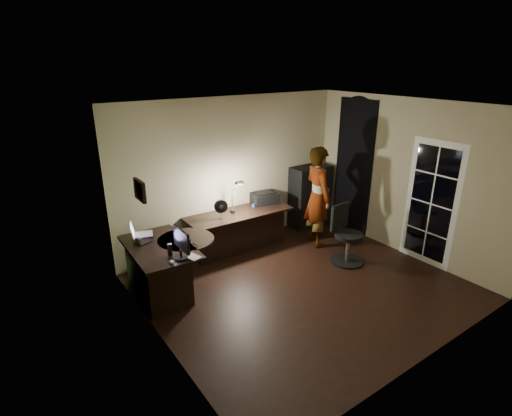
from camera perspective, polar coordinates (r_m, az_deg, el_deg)
floor at (r=6.29m, az=6.75°, el=-11.12°), size 4.50×4.00×0.01m
ceiling at (r=5.39m, az=7.98°, el=14.22°), size 4.50×4.00×0.01m
wall_back at (r=7.23m, az=-3.38°, el=5.03°), size 4.50×0.01×2.70m
wall_front at (r=4.55m, az=24.51°, el=-6.60°), size 4.50×0.01×2.70m
wall_left at (r=4.60m, az=-14.18°, el=-4.99°), size 0.01×4.00×2.70m
wall_right at (r=7.35m, az=20.55°, el=3.98°), size 0.01×4.00×2.70m
green_wall_overlay at (r=4.60m, az=-14.01°, el=-4.95°), size 0.00×4.00×2.70m
arched_doorway at (r=8.02m, az=13.77°, el=5.67°), size 0.01×0.90×2.60m
french_door at (r=7.14m, az=23.73°, el=0.54°), size 0.02×0.92×2.10m
framed_picture at (r=4.83m, az=-16.28°, el=2.43°), size 0.04×0.30×0.25m
desk_left at (r=6.05m, az=-13.36°, el=-8.63°), size 0.89×1.39×0.78m
desk_right at (r=7.21m, az=-2.37°, el=-3.34°), size 1.95×0.72×0.73m
cabinet at (r=8.27m, az=7.72°, el=1.67°), size 0.85×0.44×1.26m
laptop_stand at (r=6.04m, az=-15.86°, el=-4.10°), size 0.28×0.25×0.10m
laptop at (r=5.98m, az=-16.00°, el=-2.79°), size 0.38×0.37×0.21m
monitor at (r=5.38m, az=-10.73°, el=-5.62°), size 0.10×0.45×0.29m
mouse at (r=5.33m, az=-11.92°, el=-7.54°), size 0.07×0.09×0.03m
phone at (r=5.97m, az=-9.68°, el=-4.33°), size 0.11×0.16×0.01m
pen at (r=5.77m, az=-8.76°, el=-5.18°), size 0.02×0.15×0.01m
speaker at (r=5.49m, az=-12.20°, el=-5.87°), size 0.07×0.07×0.17m
notepad at (r=5.43m, az=-8.97°, el=-6.91°), size 0.19×0.23×0.01m
desk_fan at (r=6.75m, az=-5.07°, el=-0.22°), size 0.26×0.19×0.36m
headphones at (r=7.33m, az=0.10°, el=0.47°), size 0.21×0.11×0.09m
printer at (r=7.53m, az=1.21°, el=1.52°), size 0.56×0.47×0.22m
desk_lamp at (r=6.94m, az=-3.41°, el=1.86°), size 0.23×0.34×0.69m
office_chair at (r=6.90m, az=13.14°, el=-3.83°), size 0.60×0.60×1.00m
person at (r=7.34m, az=8.83°, el=1.59°), size 0.58×0.75×1.86m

